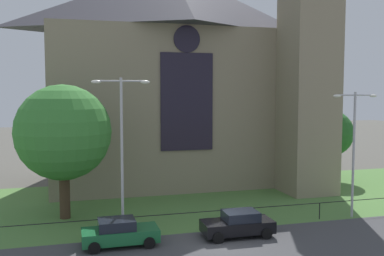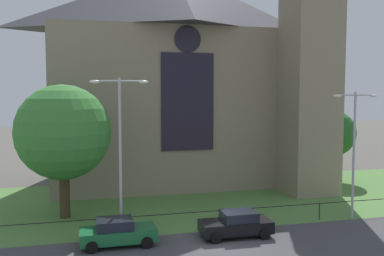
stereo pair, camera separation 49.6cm
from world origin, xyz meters
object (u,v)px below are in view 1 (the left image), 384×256
streetlamp_far (354,138)px  parked_car_green (119,233)px  church_building (180,73)px  tree_right_far (330,133)px  tree_left_near (63,133)px  parked_car_black (238,224)px  streetlamp_near (122,138)px

streetlamp_far → parked_car_green: streetlamp_far is taller
church_building → tree_right_far: church_building is taller
streetlamp_far → parked_car_green: bearing=-174.6°
tree_left_near → parked_car_black: bearing=-33.6°
tree_right_far → tree_left_near: (-24.54, -6.72, 1.28)m
tree_right_far → streetlamp_far: size_ratio=0.79×
tree_right_far → streetlamp_near: streetlamp_near is taller
tree_right_far → parked_car_green: size_ratio=1.61×
parked_car_black → streetlamp_far: bearing=-168.1°
streetlamp_far → parked_car_black: size_ratio=2.01×
tree_right_far → streetlamp_near: bearing=-151.4°
tree_right_far → parked_car_black: size_ratio=1.60×
parked_car_green → parked_car_black: same height
streetlamp_far → parked_car_black: bearing=-169.0°
tree_left_near → parked_car_green: bearing=-64.8°
tree_right_far → streetlamp_near: size_ratio=0.72×
tree_right_far → church_building: bearing=166.9°
parked_car_black → parked_car_green: bearing=-1.1°
parked_car_green → parked_car_black: size_ratio=1.00×
church_building → parked_car_green: church_building is taller
tree_right_far → tree_left_near: tree_left_near is taller
church_building → streetlamp_near: church_building is taller
tree_left_near → parked_car_black: 12.94m
tree_right_far → streetlamp_far: bearing=-116.0°
tree_left_near → streetlamp_far: tree_left_near is taller
parked_car_green → parked_car_black: bearing=-2.3°
streetlamp_far → tree_right_far: bearing=64.0°
streetlamp_far → parked_car_green: size_ratio=2.02×
church_building → parked_car_green: size_ratio=6.18×
parked_car_black → tree_left_near: bearing=-32.7°
streetlamp_near → parked_car_black: bearing=-14.9°
tree_left_near → tree_right_far: bearing=15.3°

